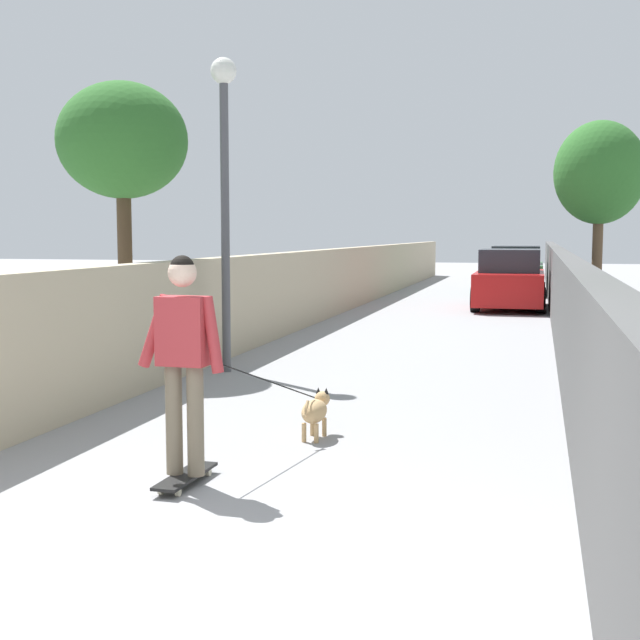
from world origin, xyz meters
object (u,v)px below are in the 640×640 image
object	(u,v)px
tree_right_far	(600,174)
dog	(315,410)
lamp_post	(225,159)
car_far	(516,271)
skateboard	(186,476)
car_near	(510,281)
person_skateboarder	(184,347)
tree_left_near	(122,143)

from	to	relation	value
tree_right_far	dog	distance (m)	15.87
lamp_post	car_far	world-z (taller)	lamp_post
skateboard	car_near	distance (m)	16.76
lamp_post	car_far	distance (m)	18.05
person_skateboarder	tree_right_far	bearing A→B (deg)	-13.53
tree_left_near	person_skateboarder	distance (m)	6.62
tree_left_near	dog	world-z (taller)	tree_left_near
tree_left_near	car_near	size ratio (longest dim) A/B	1.06
tree_right_far	car_near	xyz separation A→B (m)	(-0.23, 2.15, -2.73)
person_skateboarder	dog	distance (m)	1.98
tree_left_near	tree_right_far	size ratio (longest dim) A/B	0.86
skateboard	lamp_post	bearing A→B (deg)	17.19
lamp_post	tree_left_near	bearing A→B (deg)	85.58
person_skateboarder	car_near	world-z (taller)	person_skateboarder
tree_left_near	tree_right_far	bearing A→B (deg)	-32.34
person_skateboarder	car_near	bearing A→B (deg)	-6.54
dog	car_near	xyz separation A→B (m)	(14.92, -1.32, 0.44)
tree_right_far	car_near	bearing A→B (deg)	96.11
tree_left_near	tree_right_far	distance (m)	13.61
dog	car_near	size ratio (longest dim) A/B	0.53
lamp_post	car_near	size ratio (longest dim) A/B	1.12
tree_right_far	skateboard	size ratio (longest dim) A/B	5.92
tree_right_far	lamp_post	distance (m)	12.95
skateboard	car_far	size ratio (longest dim) A/B	0.19
car_near	skateboard	bearing A→B (deg)	173.46
car_near	car_far	bearing A→B (deg)	0.00
skateboard	dog	xyz separation A→B (m)	(1.71, -0.59, 0.21)
tree_right_far	car_near	size ratio (longest dim) A/B	1.24
lamp_post	dog	xyz separation A→B (m)	(-3.53, -2.21, -2.69)
person_skateboarder	car_near	xyz separation A→B (m)	(16.63, -1.91, -0.37)
tree_left_near	car_far	world-z (taller)	tree_left_near
tree_left_near	dog	size ratio (longest dim) A/B	2.02
person_skateboarder	lamp_post	bearing A→B (deg)	17.19
skateboard	person_skateboarder	world-z (taller)	person_skateboarder
lamp_post	car_near	distance (m)	12.14
car_far	dog	bearing A→B (deg)	176.42
lamp_post	car_near	world-z (taller)	lamp_post
tree_left_near	dog	distance (m)	6.05
skateboard	dog	bearing A→B (deg)	-18.96
lamp_post	person_skateboarder	size ratio (longest dim) A/B	2.56
tree_right_far	tree_left_near	bearing A→B (deg)	147.66
skateboard	car_near	bearing A→B (deg)	-6.54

